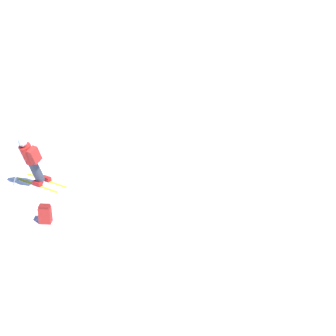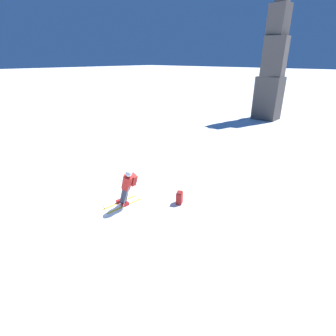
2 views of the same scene
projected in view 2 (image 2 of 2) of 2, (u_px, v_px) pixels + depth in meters
name	position (u px, v px, depth m)	size (l,w,h in m)	color
ground_plane	(113.00, 199.00, 10.59)	(300.00, 300.00, 0.00)	white
skier	(127.00, 186.00, 9.69)	(1.38, 1.60, 1.65)	yellow
rock_pillar	(273.00, 68.00, 22.73)	(2.12, 1.86, 10.72)	#4C4742
spare_backpack	(179.00, 198.00, 10.19)	(0.33, 0.37, 0.50)	#AD231E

